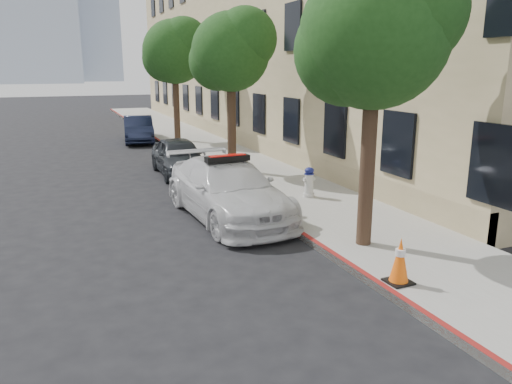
{
  "coord_description": "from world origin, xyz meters",
  "views": [
    {
      "loc": [
        -2.78,
        -10.09,
        3.65
      ],
      "look_at": [
        1.22,
        -0.31,
        1.0
      ],
      "focal_mm": 35.0,
      "sensor_mm": 36.0,
      "label": 1
    }
  ],
  "objects_px": {
    "traffic_cone": "(400,261)",
    "parked_car_far": "(138,129)",
    "fire_hydrant": "(309,182)",
    "police_car": "(228,189)",
    "parked_car_mid": "(179,157)"
  },
  "relations": [
    {
      "from": "police_car",
      "to": "fire_hydrant",
      "type": "xyz_separation_m",
      "value": [
        2.56,
        0.54,
        -0.16
      ]
    },
    {
      "from": "fire_hydrant",
      "to": "traffic_cone",
      "type": "xyz_separation_m",
      "value": [
        -1.31,
        -5.62,
        -0.02
      ]
    },
    {
      "from": "parked_car_mid",
      "to": "parked_car_far",
      "type": "bearing_deg",
      "value": 91.52
    },
    {
      "from": "parked_car_mid",
      "to": "fire_hydrant",
      "type": "relative_size",
      "value": 4.52
    },
    {
      "from": "police_car",
      "to": "parked_car_mid",
      "type": "bearing_deg",
      "value": 85.52
    },
    {
      "from": "traffic_cone",
      "to": "parked_car_far",
      "type": "bearing_deg",
      "value": 93.46
    },
    {
      "from": "parked_car_mid",
      "to": "traffic_cone",
      "type": "height_order",
      "value": "parked_car_mid"
    },
    {
      "from": "parked_car_mid",
      "to": "fire_hydrant",
      "type": "bearing_deg",
      "value": -62.0
    },
    {
      "from": "police_car",
      "to": "traffic_cone",
      "type": "xyz_separation_m",
      "value": [
        1.25,
        -5.08,
        -0.18
      ]
    },
    {
      "from": "police_car",
      "to": "fire_hydrant",
      "type": "height_order",
      "value": "police_car"
    },
    {
      "from": "parked_car_mid",
      "to": "traffic_cone",
      "type": "bearing_deg",
      "value": -82.27
    },
    {
      "from": "parked_car_far",
      "to": "fire_hydrant",
      "type": "height_order",
      "value": "parked_car_far"
    },
    {
      "from": "police_car",
      "to": "traffic_cone",
      "type": "relative_size",
      "value": 6.41
    },
    {
      "from": "parked_car_mid",
      "to": "fire_hydrant",
      "type": "xyz_separation_m",
      "value": [
        2.46,
        -4.93,
        -0.08
      ]
    },
    {
      "from": "police_car",
      "to": "parked_car_far",
      "type": "height_order",
      "value": "police_car"
    }
  ]
}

